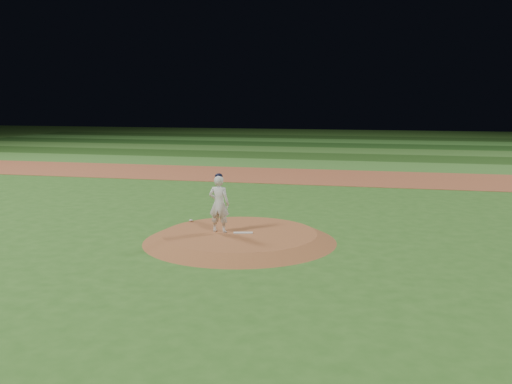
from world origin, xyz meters
TOP-DOWN VIEW (x-y plane):
  - ground at (0.00, 0.00)m, footprint 120.00×120.00m
  - infield_dirt_band at (0.00, 14.00)m, footprint 70.00×6.00m
  - outfield_stripe_0 at (0.00, 19.50)m, footprint 70.00×5.00m
  - outfield_stripe_1 at (0.00, 24.50)m, footprint 70.00×5.00m
  - outfield_stripe_2 at (0.00, 29.50)m, footprint 70.00×5.00m
  - outfield_stripe_3 at (0.00, 34.50)m, footprint 70.00×5.00m
  - outfield_stripe_4 at (0.00, 39.50)m, footprint 70.00×5.00m
  - outfield_stripe_5 at (0.00, 44.50)m, footprint 70.00×5.00m
  - pitchers_mound at (0.00, 0.00)m, footprint 5.50×5.50m
  - pitching_rubber at (0.11, -0.07)m, footprint 0.56×0.27m
  - rosin_bag at (-1.86, 1.09)m, footprint 0.12×0.12m
  - pitcher_on_mound at (-0.58, -0.08)m, footprint 0.62×0.42m

SIDE VIEW (x-z plane):
  - ground at x=0.00m, z-range 0.00..0.00m
  - outfield_stripe_0 at x=0.00m, z-range 0.00..0.02m
  - outfield_stripe_1 at x=0.00m, z-range 0.00..0.02m
  - outfield_stripe_2 at x=0.00m, z-range 0.00..0.02m
  - outfield_stripe_3 at x=0.00m, z-range 0.00..0.02m
  - outfield_stripe_4 at x=0.00m, z-range 0.00..0.02m
  - outfield_stripe_5 at x=0.00m, z-range 0.00..0.02m
  - infield_dirt_band at x=0.00m, z-range 0.00..0.02m
  - pitchers_mound at x=0.00m, z-range 0.00..0.25m
  - pitching_rubber at x=0.11m, z-range 0.25..0.28m
  - rosin_bag at x=-1.86m, z-range 0.25..0.31m
  - pitcher_on_mound at x=-0.58m, z-range 0.24..1.93m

